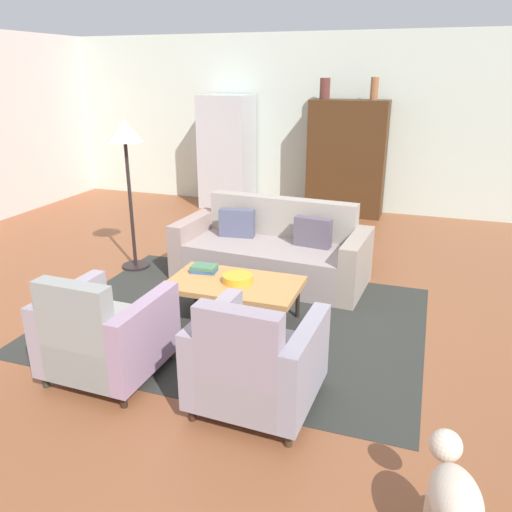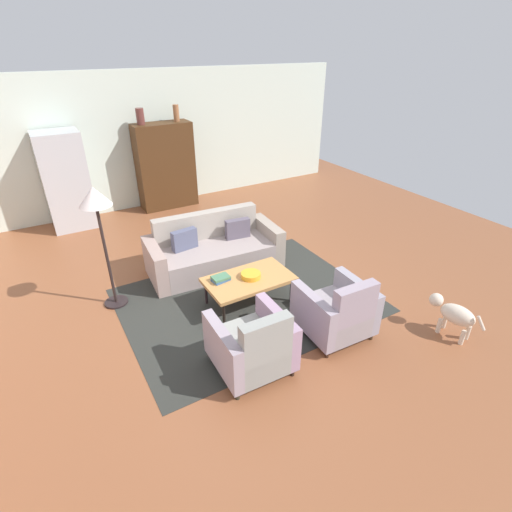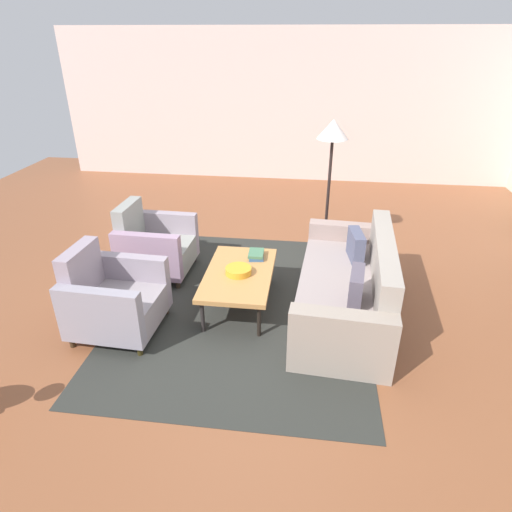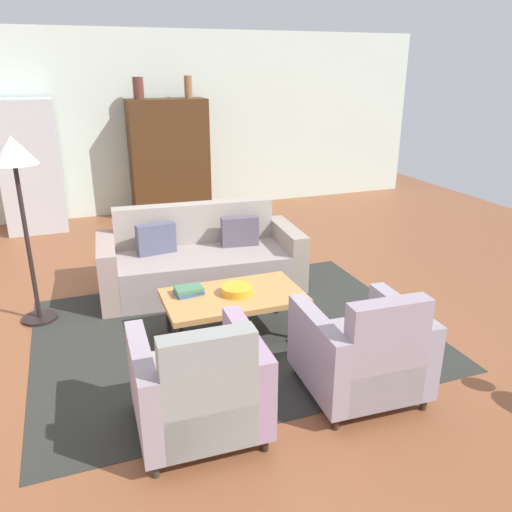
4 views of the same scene
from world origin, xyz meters
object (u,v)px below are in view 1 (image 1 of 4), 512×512
(vase_round, at_px, (374,89))
(floor_lamp, at_px, (125,145))
(vase_tall, at_px, (325,89))
(couch, at_px, (273,253))
(coffee_table, at_px, (234,285))
(armchair_left, at_px, (103,337))
(dog, at_px, (454,494))
(refrigerator, at_px, (227,152))
(armchair_right, at_px, (254,365))
(cabinet, at_px, (347,159))
(book_stack, at_px, (204,268))
(fruit_bowl, at_px, (238,279))

(vase_round, bearing_deg, floor_lamp, -125.34)
(vase_tall, bearing_deg, couch, -88.08)
(floor_lamp, bearing_deg, coffee_table, -29.87)
(armchair_left, xyz_separation_m, dog, (2.45, -0.72, -0.03))
(refrigerator, bearing_deg, coffee_table, -67.32)
(armchair_left, bearing_deg, couch, 77.19)
(armchair_left, height_order, dog, armchair_left)
(coffee_table, relative_size, refrigerator, 0.65)
(armchair_right, distance_m, floor_lamp, 3.26)
(coffee_table, height_order, cabinet, cabinet)
(armchair_left, xyz_separation_m, refrigerator, (-1.10, 5.24, 0.58))
(armchair_left, relative_size, vase_round, 2.68)
(floor_lamp, distance_m, dog, 4.63)
(vase_tall, xyz_separation_m, vase_round, (0.75, 0.00, 0.01))
(cabinet, distance_m, vase_round, 1.12)
(book_stack, bearing_deg, refrigerator, 108.83)
(couch, height_order, vase_round, vase_round)
(armchair_right, xyz_separation_m, dog, (1.25, -0.72, -0.03))
(vase_round, relative_size, dog, 0.47)
(armchair_left, bearing_deg, vase_tall, 86.25)
(armchair_right, distance_m, refrigerator, 5.75)
(coffee_table, bearing_deg, vase_round, 81.06)
(coffee_table, relative_size, book_stack, 4.74)
(fruit_bowl, bearing_deg, book_stack, 160.77)
(couch, relative_size, refrigerator, 1.17)
(armchair_left, xyz_separation_m, floor_lamp, (-1.03, 2.11, 1.10))
(armchair_left, relative_size, cabinet, 0.49)
(armchair_left, xyz_separation_m, fruit_bowl, (0.64, 1.17, 0.10))
(vase_round, relative_size, refrigerator, 0.18)
(book_stack, height_order, refrigerator, refrigerator)
(floor_lamp, bearing_deg, fruit_bowl, -29.36)
(book_stack, distance_m, refrigerator, 4.18)
(armchair_left, distance_m, vase_tall, 5.60)
(cabinet, bearing_deg, armchair_left, -99.65)
(vase_tall, bearing_deg, dog, -72.18)
(book_stack, distance_m, cabinet, 4.12)
(floor_lamp, bearing_deg, cabinet, 59.04)
(armchair_left, relative_size, vase_tall, 2.80)
(coffee_table, bearing_deg, couch, 89.71)
(cabinet, height_order, dog, cabinet)
(armchair_right, height_order, cabinet, cabinet)
(cabinet, relative_size, refrigerator, 0.97)
(fruit_bowl, bearing_deg, refrigerator, 113.09)
(fruit_bowl, xyz_separation_m, refrigerator, (-1.74, 4.07, 0.48))
(armchair_right, relative_size, book_stack, 3.48)
(fruit_bowl, xyz_separation_m, floor_lamp, (-1.67, 0.94, 1.00))
(refrigerator, bearing_deg, vase_round, 2.43)
(fruit_bowl, relative_size, refrigerator, 0.15)
(armchair_left, bearing_deg, fruit_bowl, 63.06)
(fruit_bowl, height_order, vase_tall, vase_tall)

